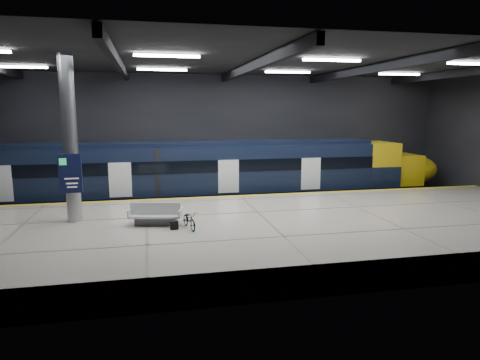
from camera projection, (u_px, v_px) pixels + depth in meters
name	position (u px, v px, depth m)	size (l,w,h in m)	color
ground	(252.00, 229.00, 20.95)	(30.00, 30.00, 0.00)	black
room_shell	(253.00, 111.00, 20.02)	(30.10, 16.10, 8.05)	black
platform	(266.00, 232.00, 18.45)	(30.00, 11.00, 1.10)	beige
safety_strip	(241.00, 196.00, 23.42)	(30.00, 0.40, 0.01)	gold
rails	(231.00, 204.00, 26.24)	(30.00, 1.52, 0.16)	gray
train	(204.00, 173.00, 25.59)	(29.40, 2.84, 3.79)	black
bench	(156.00, 217.00, 17.51)	(2.27, 1.34, 0.94)	#595B60
bicycle	(189.00, 220.00, 16.93)	(0.48, 1.38, 0.73)	#99999E
pannier_bag	(174.00, 225.00, 16.84)	(0.30, 0.18, 0.35)	black
info_column	(70.00, 142.00, 17.59)	(0.90, 0.78, 6.90)	#9EA0A5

